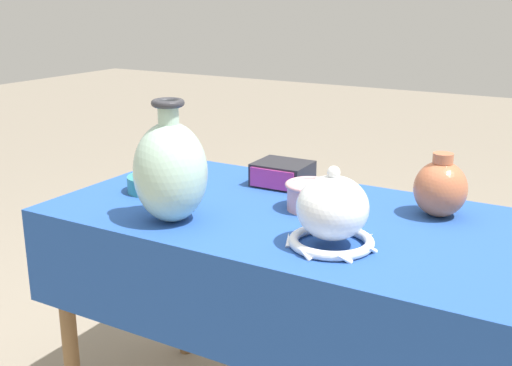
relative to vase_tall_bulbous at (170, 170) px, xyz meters
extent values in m
cylinder|color=olive|center=(-0.33, -0.07, -0.50)|extent=(0.04, 0.04, 0.67)
cylinder|color=olive|center=(-0.33, 0.47, -0.50)|extent=(0.04, 0.04, 0.67)
cube|color=olive|center=(0.22, 0.20, -0.15)|extent=(1.19, 0.63, 0.03)
cube|color=#234C9E|center=(0.22, 0.20, -0.13)|extent=(1.21, 0.65, 0.01)
cube|color=#234C9E|center=(0.22, -0.13, -0.25)|extent=(1.21, 0.01, 0.26)
ellipsoid|color=#A8CCB7|center=(0.00, 0.00, 0.00)|extent=(0.18, 0.18, 0.25)
cylinder|color=#A8CCB7|center=(0.00, 0.00, 0.14)|extent=(0.05, 0.05, 0.05)
torus|color=#2D2D33|center=(0.00, 0.00, 0.16)|extent=(0.08, 0.08, 0.02)
torus|color=white|center=(0.40, 0.04, -0.12)|extent=(0.19, 0.19, 0.02)
ellipsoid|color=white|center=(0.40, 0.04, -0.04)|extent=(0.16, 0.16, 0.14)
sphere|color=white|center=(0.40, 0.04, 0.04)|extent=(0.03, 0.03, 0.03)
cone|color=white|center=(0.50, 0.04, -0.12)|extent=(0.01, 0.04, 0.03)
cone|color=white|center=(0.46, 0.12, -0.12)|extent=(0.04, 0.04, 0.03)
cone|color=white|center=(0.38, 0.14, -0.12)|extent=(0.04, 0.02, 0.03)
cone|color=white|center=(0.32, 0.09, -0.12)|extent=(0.03, 0.04, 0.03)
cone|color=white|center=(0.32, 0.00, -0.12)|extent=(0.03, 0.04, 0.03)
cone|color=white|center=(0.38, -0.05, -0.12)|extent=(0.04, 0.02, 0.03)
cone|color=white|center=(0.46, -0.03, -0.12)|extent=(0.04, 0.04, 0.03)
cube|color=#232328|center=(0.09, 0.41, -0.09)|extent=(0.16, 0.13, 0.07)
cube|color=#B23384|center=(0.09, 0.34, -0.09)|extent=(0.14, 0.01, 0.05)
cylinder|color=teal|center=(-0.20, 0.16, -0.10)|extent=(0.14, 0.14, 0.05)
ellipsoid|color=gold|center=(-0.24, 0.33, -0.10)|extent=(0.13, 0.13, 0.06)
cylinder|color=#D19399|center=(0.26, 0.25, -0.09)|extent=(0.12, 0.12, 0.07)
torus|color=#D19399|center=(0.26, 0.25, -0.06)|extent=(0.13, 0.13, 0.01)
ellipsoid|color=#BC6642|center=(0.55, 0.36, -0.06)|extent=(0.13, 0.13, 0.14)
cylinder|color=#BC6642|center=(0.55, 0.36, 0.02)|extent=(0.05, 0.05, 0.02)
camera|label=1|loc=(0.92, -1.17, 0.41)|focal=45.00mm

